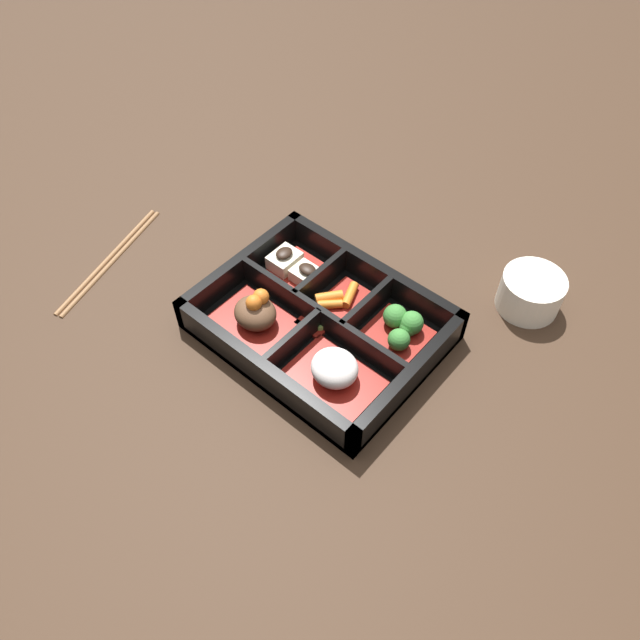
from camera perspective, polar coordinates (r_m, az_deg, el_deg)
ground_plane at (r=0.82m, az=-0.00°, el=-1.10°), size 3.00×3.00×0.00m
bento_base at (r=0.82m, az=-0.00°, el=-0.89°), size 0.30×0.23×0.01m
bento_rim at (r=0.80m, az=0.07°, el=0.07°), size 0.30×0.23×0.05m
bowl_rice at (r=0.75m, az=1.33°, el=-4.66°), size 0.11×0.08×0.04m
bowl_stew at (r=0.81m, az=-5.89°, el=0.53°), size 0.11×0.08×0.06m
bowl_greens at (r=0.80m, az=7.40°, el=-0.74°), size 0.08×0.08×0.04m
bowl_carrots at (r=0.84m, az=1.80°, el=1.75°), size 0.06×0.08×0.02m
bowl_tofu at (r=0.87m, az=-2.30°, el=4.72°), size 0.08×0.08×0.03m
bowl_pickles at (r=0.81m, az=-0.45°, el=-0.18°), size 0.04×0.04×0.01m
tea_cup at (r=0.88m, az=18.72°, el=2.47°), size 0.08×0.08×0.05m
chopsticks at (r=0.96m, az=-18.67°, el=5.30°), size 0.08×0.23×0.01m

